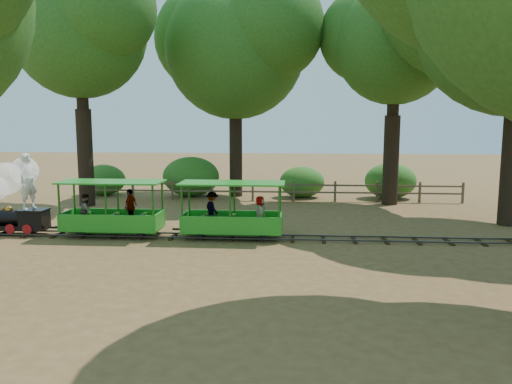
# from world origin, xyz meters

# --- Properties ---
(ground) EXTENTS (90.00, 90.00, 0.00)m
(ground) POSITION_xyz_m (0.00, 0.00, 0.00)
(ground) COLOR olive
(ground) RESTS_ON ground
(track) EXTENTS (22.00, 1.00, 0.10)m
(track) POSITION_xyz_m (0.00, 0.00, 0.07)
(track) COLOR #3F3D3A
(track) RESTS_ON ground
(locomotive) EXTENTS (2.35, 1.11, 2.85)m
(locomotive) POSITION_xyz_m (-8.51, 0.06, 1.57)
(locomotive) COLOR black
(locomotive) RESTS_ON ground
(carriage_front) EXTENTS (3.42, 1.40, 1.78)m
(carriage_front) POSITION_xyz_m (-5.09, 0.03, 0.76)
(carriage_front) COLOR #229420
(carriage_front) RESTS_ON track
(carriage_rear) EXTENTS (3.42, 1.47, 1.78)m
(carriage_rear) POSITION_xyz_m (-1.04, 0.06, 0.76)
(carriage_rear) COLOR #229420
(carriage_rear) RESTS_ON track
(oak_nw) EXTENTS (7.39, 6.50, 10.77)m
(oak_nw) POSITION_xyz_m (-8.53, 6.08, 8.10)
(oak_nw) COLOR #2D2116
(oak_nw) RESTS_ON ground
(oak_nc) EXTENTS (8.76, 7.71, 10.96)m
(oak_nc) POSITION_xyz_m (-2.04, 9.60, 7.81)
(oak_nc) COLOR #2D2116
(oak_nc) RESTS_ON ground
(oak_ne) EXTENTS (6.78, 5.97, 10.01)m
(oak_ne) POSITION_xyz_m (5.47, 7.57, 7.55)
(oak_ne) COLOR #2D2116
(oak_ne) RESTS_ON ground
(fence) EXTENTS (18.10, 0.10, 1.00)m
(fence) POSITION_xyz_m (0.00, 8.00, 0.58)
(fence) COLOR brown
(fence) RESTS_ON ground
(shrub_west) EXTENTS (2.33, 1.79, 1.61)m
(shrub_west) POSITION_xyz_m (-9.00, 9.30, 0.81)
(shrub_west) COLOR #2D6B1E
(shrub_west) RESTS_ON ground
(shrub_mid_w) EXTENTS (2.96, 2.27, 2.05)m
(shrub_mid_w) POSITION_xyz_m (-4.32, 9.30, 1.02)
(shrub_mid_w) COLOR #2D6B1E
(shrub_mid_w) RESTS_ON ground
(shrub_mid_e) EXTENTS (2.28, 1.76, 1.58)m
(shrub_mid_e) POSITION_xyz_m (1.42, 9.30, 0.79)
(shrub_mid_e) COLOR #2D6B1E
(shrub_mid_e) RESTS_ON ground
(shrub_east) EXTENTS (2.57, 1.98, 1.78)m
(shrub_east) POSITION_xyz_m (5.85, 9.30, 0.89)
(shrub_east) COLOR #2D6B1E
(shrub_east) RESTS_ON ground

